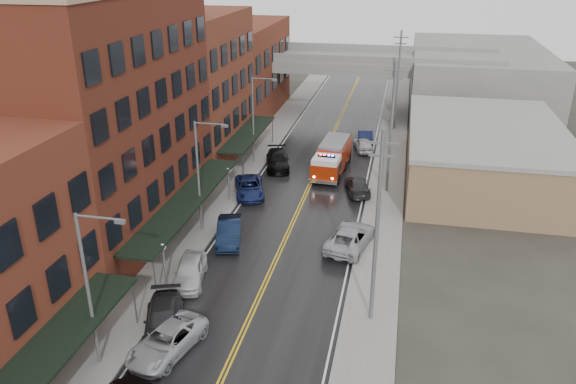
{
  "coord_description": "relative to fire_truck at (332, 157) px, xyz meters",
  "views": [
    {
      "loc": [
        8.09,
        -13.51,
        20.51
      ],
      "look_at": [
        -0.26,
        26.24,
        3.0
      ],
      "focal_mm": 35.0,
      "sensor_mm": 36.0,
      "label": 1
    }
  ],
  "objects": [
    {
      "name": "sidewalk_right",
      "position": [
        5.74,
        -8.87,
        -1.55
      ],
      "size": [
        3.0,
        160.0,
        0.15
      ],
      "primitive_type": "cube",
      "color": "slate",
      "rests_on": "ground"
    },
    {
      "name": "overpass",
      "position": [
        -1.56,
        23.13,
        4.36
      ],
      "size": [
        40.0,
        10.0,
        7.5
      ],
      "color": "slate",
      "rests_on": "ground"
    },
    {
      "name": "parked_car_left_3",
      "position": [
        -6.14,
        -27.38,
        -0.86
      ],
      "size": [
        3.75,
        5.69,
        1.53
      ],
      "primitive_type": "imported",
      "rotation": [
        0.0,
        0.0,
        0.33
      ],
      "color": "black",
      "rests_on": "ground"
    },
    {
      "name": "street_lamp_2",
      "position": [
        -8.11,
        1.13,
        3.56
      ],
      "size": [
        2.64,
        0.22,
        9.0
      ],
      "color": "#59595B",
      "rests_on": "ground"
    },
    {
      "name": "tan_building",
      "position": [
        14.44,
        1.13,
        0.88
      ],
      "size": [
        14.0,
        22.0,
        5.0
      ],
      "primitive_type": "cube",
      "color": "#8E704C",
      "rests_on": "ground"
    },
    {
      "name": "sidewalk_left",
      "position": [
        -8.86,
        -8.87,
        -1.55
      ],
      "size": [
        3.0,
        160.0,
        0.15
      ],
      "primitive_type": "cube",
      "color": "slate",
      "rests_on": "ground"
    },
    {
      "name": "fire_truck",
      "position": [
        0.0,
        0.0,
        0.0
      ],
      "size": [
        3.72,
        8.36,
        3.0
      ],
      "rotation": [
        0.0,
        0.0,
        -0.06
      ],
      "color": "#952006",
      "rests_on": "ground"
    },
    {
      "name": "parked_car_left_7",
      "position": [
        -5.6,
        0.17,
        -0.81
      ],
      "size": [
        3.64,
        6.0,
        1.63
      ],
      "primitive_type": "imported",
      "rotation": [
        0.0,
        0.0,
        0.26
      ],
      "color": "black",
      "rests_on": "ground"
    },
    {
      "name": "right_far_block",
      "position": [
        16.44,
        31.13,
        2.38
      ],
      "size": [
        18.0,
        30.0,
        8.0
      ],
      "primitive_type": "cube",
      "color": "slate",
      "rests_on": "ground"
    },
    {
      "name": "street_lamp_0",
      "position": [
        -8.11,
        -30.87,
        3.56
      ],
      "size": [
        2.64,
        0.22,
        9.0
      ],
      "color": "#59595B",
      "rests_on": "ground"
    },
    {
      "name": "parked_car_right_1",
      "position": [
        3.02,
        -4.67,
        -0.93
      ],
      "size": [
        3.01,
        5.12,
        1.39
      ],
      "primitive_type": "imported",
      "rotation": [
        0.0,
        0.0,
        3.38
      ],
      "color": "#27272A",
      "rests_on": "ground"
    },
    {
      "name": "brick_building_b",
      "position": [
        -14.86,
        -15.87,
        7.38
      ],
      "size": [
        9.0,
        20.0,
        18.0
      ],
      "primitive_type": "cube",
      "color": "#541F16",
      "rests_on": "ground"
    },
    {
      "name": "parked_car_left_4",
      "position": [
        -6.56,
        -22.07,
        -0.81
      ],
      "size": [
        2.86,
        5.07,
        1.63
      ],
      "primitive_type": "imported",
      "rotation": [
        0.0,
        0.0,
        0.21
      ],
      "color": "silver",
      "rests_on": "ground"
    },
    {
      "name": "brick_building_far",
      "position": [
        -14.86,
        19.13,
        4.38
      ],
      "size": [
        9.0,
        20.0,
        12.0
      ],
      "primitive_type": "cube",
      "color": "brown",
      "rests_on": "ground"
    },
    {
      "name": "parked_car_right_0",
      "position": [
        3.44,
        -15.07,
        -0.8
      ],
      "size": [
        3.86,
        6.34,
        1.64
      ],
      "primitive_type": "imported",
      "rotation": [
        0.0,
        0.0,
        2.94
      ],
      "color": "#A7A8AF",
      "rests_on": "ground"
    },
    {
      "name": "curb_right",
      "position": [
        4.09,
        -8.87,
        -1.55
      ],
      "size": [
        0.3,
        160.0,
        0.15
      ],
      "primitive_type": "cube",
      "color": "gray",
      "rests_on": "ground"
    },
    {
      "name": "utility_pole_2",
      "position": [
        5.64,
        16.13,
        4.68
      ],
      "size": [
        1.8,
        0.24,
        12.0
      ],
      "color": "#59595B",
      "rests_on": "ground"
    },
    {
      "name": "utility_pole_1",
      "position": [
        5.64,
        -3.87,
        4.68
      ],
      "size": [
        1.8,
        0.24,
        12.0
      ],
      "color": "#59595B",
      "rests_on": "ground"
    },
    {
      "name": "curb_left",
      "position": [
        -7.21,
        -8.87,
        -1.55
      ],
      "size": [
        0.3,
        160.0,
        0.15
      ],
      "primitive_type": "cube",
      "color": "gray",
      "rests_on": "ground"
    },
    {
      "name": "parked_car_left_6",
      "position": [
        -6.56,
        -7.17,
        -0.87
      ],
      "size": [
        4.06,
        5.9,
        1.5
      ],
      "primitive_type": "imported",
      "rotation": [
        0.0,
        0.0,
        0.32
      ],
      "color": "navy",
      "rests_on": "ground"
    },
    {
      "name": "parked_car_right_3",
      "position": [
        2.49,
        10.21,
        -0.83
      ],
      "size": [
        2.07,
        4.92,
        1.58
      ],
      "primitive_type": "imported",
      "rotation": [
        0.0,
        0.0,
        3.23
      ],
      "color": "#0E1432",
      "rests_on": "ground"
    },
    {
      "name": "awning_0",
      "position": [
        -9.05,
        -34.87,
        1.36
      ],
      "size": [
        2.6,
        16.0,
        3.09
      ],
      "color": "black",
      "rests_on": "ground"
    },
    {
      "name": "brick_building_c",
      "position": [
        -14.86,
        1.63,
        5.88
      ],
      "size": [
        9.0,
        15.0,
        15.0
      ],
      "primitive_type": "cube",
      "color": "brown",
      "rests_on": "ground"
    },
    {
      "name": "globe_lamp_1",
      "position": [
        -7.96,
        -22.87,
        0.69
      ],
      "size": [
        0.44,
        0.44,
        3.12
      ],
      "color": "#59595B",
      "rests_on": "ground"
    },
    {
      "name": "utility_pole_0",
      "position": [
        5.64,
        -23.87,
        4.68
      ],
      "size": [
        1.8,
        0.24,
        12.0
      ],
      "color": "#59595B",
      "rests_on": "ground"
    },
    {
      "name": "parked_car_left_2",
      "position": [
        -5.16,
        -29.18,
        -0.89
      ],
      "size": [
        3.66,
        5.69,
        1.46
      ],
      "primitive_type": "imported",
      "rotation": [
        0.0,
        0.0,
        -0.25
      ],
      "color": "#A9ACB1",
      "rests_on": "ground"
    },
    {
      "name": "street_lamp_1",
      "position": [
        -8.11,
        -14.87,
        3.56
      ],
      "size": [
        2.64,
        0.22,
        9.0
      ],
      "color": "#59595B",
      "rests_on": "ground"
    },
    {
      "name": "road",
      "position": [
        -1.56,
        -8.87,
        -1.61
      ],
      "size": [
        11.0,
        160.0,
        0.02
      ],
      "primitive_type": "cube",
      "color": "black",
      "rests_on": "ground"
    },
    {
      "name": "awning_2",
      "position": [
        -9.05,
        1.63,
        1.36
      ],
      "size": [
        2.6,
        13.0,
        3.09
      ],
      "color": "black",
      "rests_on": "ground"
    },
    {
      "name": "parked_car_left_5",
      "position": [
        -5.69,
        -16.07,
        -0.8
      ],
      "size": [
        2.9,
        5.28,
        1.65
      ],
      "primitive_type": "imported",
      "rotation": [
        0.0,
        0.0,
        0.24
      ],
      "color": "black",
      "rests_on": "ground"
    },
    {
      "name": "awning_1",
      "position": [
        -9.05,
        -15.87,
        1.37
      ],
      "size": [
        2.6,
        18.0,
        3.09
      ],
      "color": "black",
      "rests_on": "ground"
    },
    {
      "name": "globe_lamp_2",
      "position": [
        -7.96,
        -8.87,
        0.69
      ],
      "size": [
        0.44,
        0.44,
        3.12
      ],
      "color": "#59595B",
      "rests_on": "ground"
    },
    {
      "name": "parked_car_right_2",
      "position": [
        2.54,
        7.33,
        -0.89
      ],
      "size": [
        2.78,
        4.63,
        1.48
      ],
      "primitive_type": "imported",
      "rotation": [
        0.0,
        0.0,
        3.4
      ],
      "color": "#B8B8B8",
      "rests_on": "ground"
    }
  ]
}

